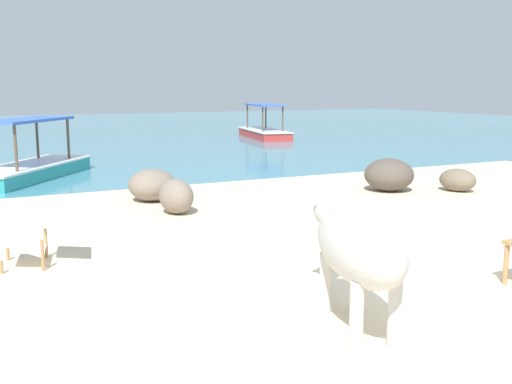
{
  "coord_description": "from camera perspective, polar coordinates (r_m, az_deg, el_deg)",
  "views": [
    {
      "loc": [
        -4.05,
        -4.39,
        1.98
      ],
      "look_at": [
        -0.36,
        3.0,
        0.55
      ],
      "focal_mm": 42.86,
      "sensor_mm": 36.0,
      "label": 1
    }
  ],
  "objects": [
    {
      "name": "water_surface",
      "position": [
        26.77,
        -17.8,
        5.13
      ],
      "size": [
        60.0,
        36.0,
        0.03
      ],
      "primitive_type": "cube",
      "color": "teal",
      "rests_on": "ground"
    },
    {
      "name": "deck_chair_far",
      "position": [
        7.11,
        -19.66,
        -3.4
      ],
      "size": [
        0.86,
        0.68,
        0.68
      ],
      "rotation": [
        0.0,
        0.0,
        2.94
      ],
      "color": "#A37A4C",
      "rests_on": "sand_beach"
    },
    {
      "name": "shore_rock_large",
      "position": [
        10.62,
        -9.67,
        0.66
      ],
      "size": [
        1.06,
        1.12,
        0.55
      ],
      "primitive_type": "ellipsoid",
      "rotation": [
        0.0,
        0.0,
        1.25
      ],
      "color": "gray",
      "rests_on": "sand_beach"
    },
    {
      "name": "sand_beach",
      "position": [
        6.29,
        15.54,
        -8.73
      ],
      "size": [
        18.0,
        14.0,
        0.04
      ],
      "primitive_type": "cube",
      "color": "beige",
      "rests_on": "ground"
    },
    {
      "name": "cow",
      "position": [
        4.99,
        9.39,
        -4.9
      ],
      "size": [
        0.93,
        1.86,
        1.04
      ],
      "rotation": [
        0.0,
        0.0,
        1.29
      ],
      "color": "beige",
      "rests_on": "sand_beach"
    },
    {
      "name": "shore_rock_medium",
      "position": [
        11.71,
        12.31,
        1.58
      ],
      "size": [
        1.22,
        1.23,
        0.61
      ],
      "primitive_type": "ellipsoid",
      "rotation": [
        0.0,
        0.0,
        1.15
      ],
      "color": "brown",
      "rests_on": "sand_beach"
    },
    {
      "name": "boat_red",
      "position": [
        23.66,
        0.78,
        5.75
      ],
      "size": [
        1.82,
        3.82,
        1.29
      ],
      "rotation": [
        0.0,
        0.0,
        1.38
      ],
      "color": "#C63833",
      "rests_on": "water_surface"
    },
    {
      "name": "shore_rock_flat",
      "position": [
        12.02,
        18.29,
        1.07
      ],
      "size": [
        0.69,
        0.82,
        0.43
      ],
      "primitive_type": "ellipsoid",
      "rotation": [
        0.0,
        0.0,
        1.83
      ],
      "color": "#756651",
      "rests_on": "sand_beach"
    },
    {
      "name": "shore_rock_small",
      "position": [
        9.49,
        -7.46,
        -0.39
      ],
      "size": [
        0.52,
        0.71,
        0.54
      ],
      "primitive_type": "ellipsoid",
      "rotation": [
        0.0,
        0.0,
        1.58
      ],
      "color": "gray",
      "rests_on": "sand_beach"
    },
    {
      "name": "boat_teal",
      "position": [
        13.99,
        -20.44,
        2.28
      ],
      "size": [
        3.12,
        3.64,
        1.29
      ],
      "rotation": [
        0.0,
        0.0,
        0.93
      ],
      "color": "teal",
      "rests_on": "water_surface"
    }
  ]
}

